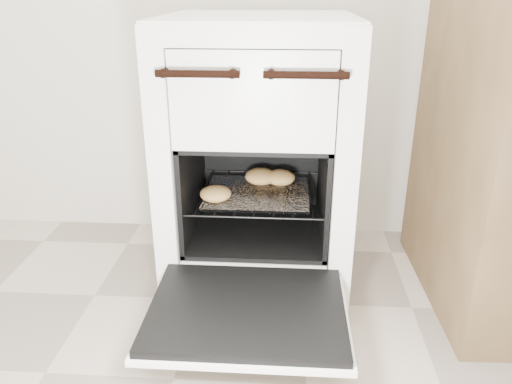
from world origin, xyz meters
TOP-DOWN VIEW (x-y plane):
  - stove at (-0.15, 1.20)m, footprint 0.54×0.61m
  - oven_door at (-0.15, 0.74)m, footprint 0.49×0.38m
  - oven_rack at (-0.15, 1.14)m, footprint 0.40×0.38m
  - foil_sheet at (-0.15, 1.12)m, footprint 0.31×0.27m
  - baked_rolls at (-0.16, 1.15)m, footprint 0.31×0.27m

SIDE VIEW (x-z plane):
  - oven_door at x=-0.15m, z-range 0.16..0.20m
  - oven_rack at x=-0.15m, z-range 0.33..0.34m
  - foil_sheet at x=-0.15m, z-range 0.33..0.34m
  - baked_rolls at x=-0.16m, z-range 0.34..0.39m
  - stove at x=-0.15m, z-range -0.01..0.83m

